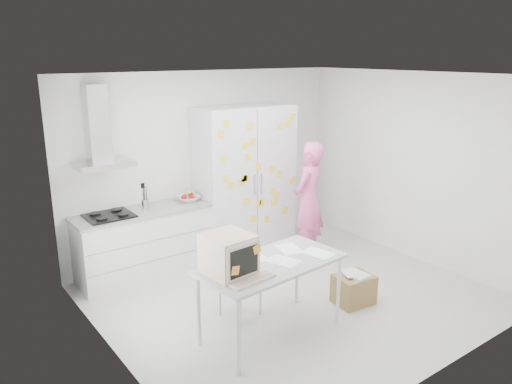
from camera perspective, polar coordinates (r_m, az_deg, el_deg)
floor at (r=6.41m, az=4.18°, el=-11.83°), size 4.50×4.00×0.02m
walls at (r=6.45m, az=0.26°, el=1.35°), size 4.52×4.01×2.70m
ceiling at (r=5.69m, az=4.73°, el=13.15°), size 4.50×4.00×0.02m
counter_run at (r=6.96m, az=-12.65°, el=-5.55°), size 1.84×0.63×1.28m
range_hood at (r=6.54m, az=-17.55°, el=6.27°), size 0.70×0.48×1.01m
tall_cabinet at (r=7.51m, az=-1.34°, el=1.46°), size 1.50×0.68×2.20m
person at (r=7.29m, az=5.99°, el=-0.97°), size 0.74×0.63×1.73m
desk at (r=5.04m, az=-1.19°, el=-7.77°), size 1.62×0.90×1.24m
chair at (r=5.80m, az=-2.38°, el=-9.18°), size 0.48×0.48×0.90m
cardboard_box at (r=6.26m, az=11.10°, el=-10.80°), size 0.48×0.41×0.39m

